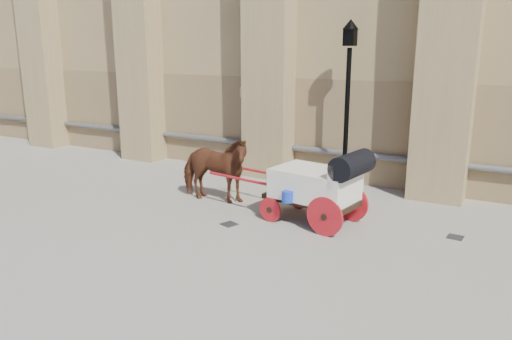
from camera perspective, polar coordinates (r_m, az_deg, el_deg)
The scene contains 6 objects.
ground at distance 12.11m, azimuth -2.27°, elevation -5.01°, with size 90.00×90.00×0.00m, color gray.
horse at distance 12.84m, azimuth -4.83°, elevation 0.13°, with size 0.94×2.07×1.75m, color brown.
carriage at distance 11.28m, azimuth 7.31°, elevation -1.54°, with size 4.12×1.68×1.75m.
street_lamp at distance 13.81m, azimuth 10.39°, elevation 7.67°, with size 0.43×0.43×4.62m.
drain_grate_near at distance 11.42m, azimuth -3.08°, elevation -6.19°, with size 0.32×0.32×0.01m, color black.
drain_grate_far at distance 11.48m, azimuth 21.81°, elevation -7.13°, with size 0.32×0.32×0.01m, color black.
Camera 1 is at (5.94, -9.78, 3.97)m, focal length 35.00 mm.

